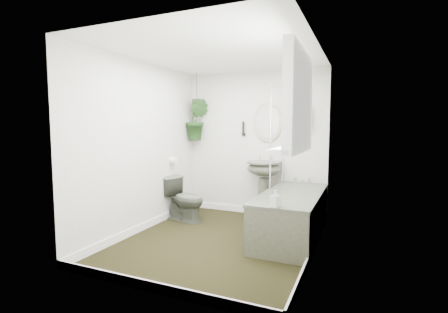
% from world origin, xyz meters
% --- Properties ---
extents(floor, '(2.30, 2.80, 0.02)m').
position_xyz_m(floor, '(0.00, 0.00, -0.01)').
color(floor, '#2D2B12').
rests_on(floor, ground).
extents(ceiling, '(2.30, 2.80, 0.02)m').
position_xyz_m(ceiling, '(0.00, 0.00, 2.31)').
color(ceiling, white).
rests_on(ceiling, ground).
extents(wall_back, '(2.30, 0.02, 2.30)m').
position_xyz_m(wall_back, '(0.00, 1.41, 1.15)').
color(wall_back, silver).
rests_on(wall_back, ground).
extents(wall_front, '(2.30, 0.02, 2.30)m').
position_xyz_m(wall_front, '(0.00, -1.41, 1.15)').
color(wall_front, silver).
rests_on(wall_front, ground).
extents(wall_left, '(0.02, 2.80, 2.30)m').
position_xyz_m(wall_left, '(-1.16, 0.00, 1.15)').
color(wall_left, silver).
rests_on(wall_left, ground).
extents(wall_right, '(0.02, 2.80, 2.30)m').
position_xyz_m(wall_right, '(1.16, 0.00, 1.15)').
color(wall_right, silver).
rests_on(wall_right, ground).
extents(skirting, '(2.30, 2.80, 0.10)m').
position_xyz_m(skirting, '(0.00, 0.00, 0.05)').
color(skirting, white).
rests_on(skirting, floor).
extents(bathtub, '(0.72, 1.72, 0.58)m').
position_xyz_m(bathtub, '(0.80, 0.50, 0.29)').
color(bathtub, '#484D40').
rests_on(bathtub, floor).
extents(bath_screen, '(0.04, 0.72, 1.40)m').
position_xyz_m(bath_screen, '(0.47, 0.99, 1.28)').
color(bath_screen, silver).
rests_on(bath_screen, bathtub).
extents(shower_box, '(0.20, 0.10, 0.35)m').
position_xyz_m(shower_box, '(0.80, 1.34, 1.55)').
color(shower_box, white).
rests_on(shower_box, wall_back).
extents(oval_mirror, '(0.46, 0.03, 0.62)m').
position_xyz_m(oval_mirror, '(0.22, 1.37, 1.50)').
color(oval_mirror, tan).
rests_on(oval_mirror, wall_back).
extents(wall_sconce, '(0.04, 0.04, 0.22)m').
position_xyz_m(wall_sconce, '(-0.18, 1.36, 1.40)').
color(wall_sconce, black).
rests_on(wall_sconce, wall_back).
extents(toilet_roll_holder, '(0.11, 0.11, 0.11)m').
position_xyz_m(toilet_roll_holder, '(-1.10, 0.70, 0.90)').
color(toilet_roll_holder, white).
rests_on(toilet_roll_holder, wall_left).
extents(window_recess, '(0.08, 1.00, 0.90)m').
position_xyz_m(window_recess, '(1.09, -0.70, 1.65)').
color(window_recess, white).
rests_on(window_recess, wall_right).
extents(window_sill, '(0.18, 1.00, 0.04)m').
position_xyz_m(window_sill, '(1.02, -0.70, 1.23)').
color(window_sill, white).
rests_on(window_sill, wall_right).
extents(window_blinds, '(0.01, 0.86, 0.76)m').
position_xyz_m(window_blinds, '(1.04, -0.70, 1.65)').
color(window_blinds, white).
rests_on(window_blinds, wall_right).
extents(toilet, '(0.72, 0.50, 0.67)m').
position_xyz_m(toilet, '(-0.85, 0.61, 0.33)').
color(toilet, '#484D40').
rests_on(toilet, floor).
extents(pedestal_sink, '(0.60, 0.53, 0.90)m').
position_xyz_m(pedestal_sink, '(0.22, 1.20, 0.45)').
color(pedestal_sink, '#484D40').
rests_on(pedestal_sink, floor).
extents(sill_plant, '(0.25, 0.24, 0.22)m').
position_xyz_m(sill_plant, '(0.98, -0.60, 1.36)').
color(sill_plant, black).
rests_on(sill_plant, window_sill).
extents(hanging_plant, '(0.44, 0.38, 0.69)m').
position_xyz_m(hanging_plant, '(-0.97, 1.25, 1.54)').
color(hanging_plant, black).
rests_on(hanging_plant, ceiling).
extents(soap_bottle, '(0.11, 0.11, 0.18)m').
position_xyz_m(soap_bottle, '(0.78, -0.29, 0.67)').
color(soap_bottle, '#2D2423').
rests_on(soap_bottle, bathtub).
extents(hanging_pot, '(0.16, 0.16, 0.12)m').
position_xyz_m(hanging_pot, '(-0.97, 1.25, 1.82)').
color(hanging_pot, '#463A30').
rests_on(hanging_pot, ceiling).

